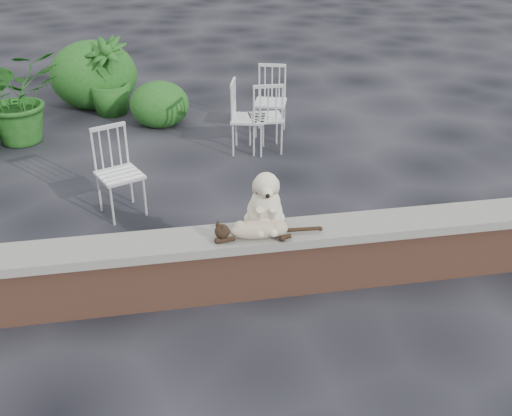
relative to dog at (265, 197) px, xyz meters
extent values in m
plane|color=black|center=(0.34, -0.07, -0.86)|extent=(60.00, 60.00, 0.00)
cube|color=brown|center=(0.34, -0.07, -0.61)|extent=(6.00, 0.30, 0.50)
cube|color=slate|center=(0.34, -0.07, -0.32)|extent=(6.20, 0.40, 0.08)
imported|color=#1B4E16|center=(-2.59, 3.89, -0.24)|extent=(1.45, 1.39, 1.24)
imported|color=#1B4E16|center=(-1.44, 4.79, -0.29)|extent=(0.88, 0.88, 1.14)
ellipsoid|color=#1B4E16|center=(-1.70, 5.27, -0.39)|extent=(1.34, 1.23, 1.06)
ellipsoid|color=#1B4E16|center=(-0.73, 4.18, -0.56)|extent=(0.85, 0.78, 0.67)
camera|label=1|loc=(-0.84, -4.27, 2.26)|focal=42.26mm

